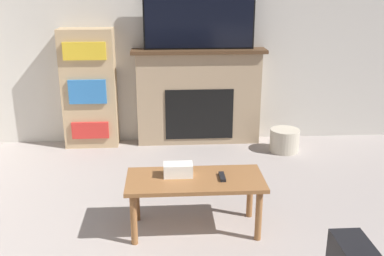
% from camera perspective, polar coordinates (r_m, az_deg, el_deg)
% --- Properties ---
extents(wall_back, '(6.07, 0.06, 2.70)m').
position_cam_1_polar(wall_back, '(5.21, -1.88, 12.83)').
color(wall_back, beige).
rests_on(wall_back, ground_plane).
extents(fireplace, '(1.52, 0.28, 1.11)m').
position_cam_1_polar(fireplace, '(5.22, 0.86, 4.02)').
color(fireplace, tan).
rests_on(fireplace, ground_plane).
extents(tv, '(1.23, 0.03, 0.66)m').
position_cam_1_polar(tv, '(5.06, 0.92, 13.68)').
color(tv, black).
rests_on(tv, fireplace).
extents(coffee_table, '(1.04, 0.47, 0.44)m').
position_cam_1_polar(coffee_table, '(3.42, 0.40, -7.34)').
color(coffee_table, brown).
rests_on(coffee_table, ground_plane).
extents(tissue_box, '(0.22, 0.12, 0.10)m').
position_cam_1_polar(tissue_box, '(3.41, -1.77, -5.32)').
color(tissue_box, white).
rests_on(tissue_box, coffee_table).
extents(remote_control, '(0.04, 0.15, 0.02)m').
position_cam_1_polar(remote_control, '(3.40, 3.85, -6.19)').
color(remote_control, black).
rests_on(remote_control, coffee_table).
extents(bookshelf, '(0.60, 0.29, 1.35)m').
position_cam_1_polar(bookshelf, '(5.23, -12.91, 4.87)').
color(bookshelf, tan).
rests_on(bookshelf, ground_plane).
extents(storage_basket, '(0.33, 0.33, 0.26)m').
position_cam_1_polar(storage_basket, '(5.17, 11.66, -1.54)').
color(storage_basket, '#BCB29E').
rests_on(storage_basket, ground_plane).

